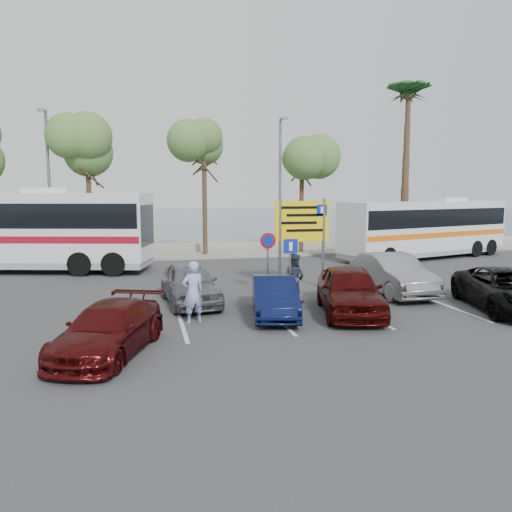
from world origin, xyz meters
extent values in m
plane|color=#37373A|center=(0.00, 0.00, 0.00)|extent=(120.00, 120.00, 0.00)
cube|color=gray|center=(0.00, 14.00, 0.07)|extent=(44.00, 2.40, 0.15)
cube|color=gray|center=(0.00, 16.00, 0.30)|extent=(48.00, 0.80, 0.60)
plane|color=#415C69|center=(0.00, 60.00, 0.01)|extent=(140.00, 140.00, 0.00)
cylinder|color=#382619|center=(-8.00, 14.00, 2.67)|extent=(0.28, 0.28, 5.04)
cylinder|color=#382619|center=(-1.50, 14.00, 2.95)|extent=(0.28, 0.28, 5.60)
cylinder|color=#382619|center=(4.50, 14.00, 2.74)|extent=(0.28, 0.28, 5.18)
cylinder|color=#382619|center=(11.50, 14.00, 5.15)|extent=(0.48, 0.48, 10.00)
cylinder|color=slate|center=(-10.00, 13.60, 4.15)|extent=(0.16, 0.16, 8.00)
cylinder|color=slate|center=(-10.00, 13.15, 8.10)|extent=(0.12, 0.90, 0.12)
cube|color=slate|center=(-10.00, 12.65, 8.05)|extent=(0.45, 0.25, 0.12)
cylinder|color=slate|center=(3.00, 13.60, 4.15)|extent=(0.16, 0.16, 8.00)
cylinder|color=slate|center=(3.00, 13.15, 8.10)|extent=(0.12, 0.90, 0.12)
cube|color=slate|center=(3.00, 12.65, 8.05)|extent=(0.45, 0.25, 0.12)
cylinder|color=slate|center=(0.10, 3.20, 1.80)|extent=(0.12, 0.12, 3.60)
cylinder|color=slate|center=(1.90, 3.20, 1.80)|extent=(0.12, 0.12, 3.60)
cube|color=yellow|center=(1.00, 3.20, 2.70)|extent=(2.20, 0.06, 1.60)
cube|color=#0C2699|center=(1.80, 3.16, 3.15)|extent=(0.42, 0.01, 0.42)
cylinder|color=slate|center=(-0.60, 2.40, 1.10)|extent=(0.07, 0.07, 2.20)
cylinder|color=#B20C0C|center=(-0.60, 2.37, 2.05)|extent=(0.60, 0.03, 0.60)
cylinder|color=slate|center=(-0.20, 0.80, 1.10)|extent=(0.07, 0.07, 2.20)
cube|color=#0C2699|center=(-0.20, 0.78, 2.00)|extent=(0.50, 0.03, 0.50)
cube|color=silver|center=(-11.21, 10.50, 2.20)|extent=(13.30, 5.84, 3.20)
cube|color=black|center=(-11.21, 10.50, 2.77)|extent=(13.05, 5.82, 1.14)
cube|color=maroon|center=(-11.21, 10.50, 1.68)|extent=(13.18, 5.84, 0.33)
cube|color=gray|center=(-11.21, 10.50, 0.60)|extent=(13.16, 5.78, 0.60)
cube|color=silver|center=(-11.21, 10.50, 3.93)|extent=(2.53, 2.21, 0.26)
cube|color=silver|center=(10.92, 10.50, 1.91)|extent=(11.53, 5.66, 2.78)
cube|color=black|center=(10.92, 10.50, 2.41)|extent=(11.33, 5.63, 0.99)
cube|color=orange|center=(10.92, 10.50, 1.46)|extent=(11.43, 5.65, 0.28)
cube|color=gray|center=(10.92, 10.50, 0.52)|extent=(11.42, 5.60, 0.52)
cube|color=silver|center=(10.92, 10.50, 3.42)|extent=(2.25, 2.00, 0.23)
imported|color=slate|center=(-3.60, 1.50, 0.71)|extent=(2.03, 4.29, 1.42)
imported|color=#0E1642|center=(-1.20, -0.84, 0.62)|extent=(1.99, 3.92, 1.23)
imported|color=#480C0C|center=(-6.00, -3.50, 0.60)|extent=(3.04, 4.48, 1.20)
imported|color=#3E0A08|center=(1.20, -1.07, 0.76)|extent=(2.84, 4.79, 1.53)
imported|color=black|center=(6.44, -1.79, 0.68)|extent=(3.44, 5.30, 1.36)
imported|color=gray|center=(4.04, 1.50, 0.76)|extent=(1.65, 4.63, 1.52)
imported|color=#90A5D2|center=(-3.75, -1.13, 0.93)|extent=(0.78, 0.62, 1.85)
imported|color=#303749|center=(0.00, 1.00, 0.86)|extent=(1.05, 1.05, 1.72)
camera|label=1|loc=(-5.16, -15.52, 3.85)|focal=35.00mm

